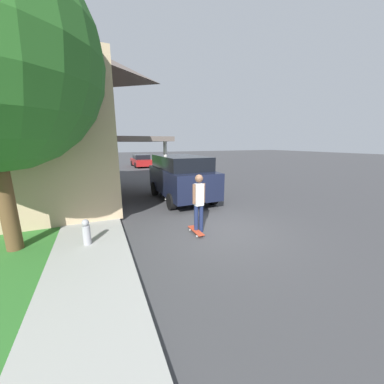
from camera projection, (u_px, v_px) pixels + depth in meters
ground_plane at (214, 229)px, 6.87m from camera, size 120.00×120.00×0.00m
sidewalk at (93, 197)px, 10.79m from camera, size 1.80×80.00×0.10m
suv_parked at (181, 176)px, 10.30m from camera, size 2.21×4.49×2.12m
car_down_street at (141, 161)px, 24.94m from camera, size 1.98×4.42×1.38m
skateboarder at (199, 200)px, 6.45m from camera, size 0.41×0.24×1.81m
skateboard at (196, 231)px, 6.56m from camera, size 0.21×0.84×0.10m
fire_hydrant at (86, 232)px, 5.60m from camera, size 0.20×0.20×0.69m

